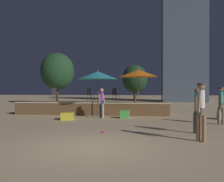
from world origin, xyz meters
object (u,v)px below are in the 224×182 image
person_0 (197,109)px  bistro_chair_0 (53,93)px  cube_seat_2 (67,116)px  person_2 (201,107)px  bistro_chair_2 (115,93)px  person_3 (221,103)px  person_1 (102,102)px  patio_umbrella_1 (98,75)px  frisbee_disc (104,132)px  patio_umbrella_0 (138,73)px  background_tree_0 (135,79)px  cube_seat_0 (223,116)px  cube_seat_1 (125,114)px  bistro_chair_1 (90,93)px  background_tree_1 (57,71)px

person_0 → bistro_chair_0: 10.80m
cube_seat_2 → person_2: 7.69m
cube_seat_2 → bistro_chair_2: size_ratio=0.76×
person_3 → person_1: bearing=176.1°
patio_umbrella_1 → frisbee_disc: 6.27m
patio_umbrella_0 → background_tree_0: bearing=92.7°
cube_seat_2 → background_tree_0: background_tree_0 is taller
person_0 → bistro_chair_0: size_ratio=1.89×
cube_seat_0 → bistro_chair_0: bearing=166.8°
person_2 → cube_seat_1: bearing=147.5°
patio_umbrella_1 → bistro_chair_2: 2.54m
cube_seat_1 → bistro_chair_1: (-2.35, 1.59, 1.15)m
cube_seat_1 → person_0: size_ratio=0.31×
cube_seat_1 → background_tree_0: (0.24, 11.99, 2.49)m
person_2 → bistro_chair_2: (-3.68, 8.97, 0.30)m
person_0 → frisbee_disc: 3.61m
bistro_chair_0 → bistro_chair_1: bearing=-9.2°
cube_seat_2 → person_3: (7.66, -0.91, 0.81)m
cube_seat_0 → person_1: 6.73m
cube_seat_1 → bistro_chair_0: size_ratio=0.58×
patio_umbrella_1 → bistro_chair_2: size_ratio=3.13×
person_0 → person_3: bearing=90.3°
patio_umbrella_0 → cube_seat_2: bearing=-149.1°
person_0 → bistro_chair_2: 8.48m
patio_umbrella_0 → background_tree_1: bearing=127.8°
bistro_chair_1 → background_tree_1: (-6.15, 11.47, 2.28)m
person_0 → bistro_chair_2: size_ratio=1.89×
background_tree_1 → person_0: bearing=-56.9°
patio_umbrella_0 → person_0: 6.40m
bistro_chair_1 → frisbee_disc: 6.80m
cube_seat_1 → person_1: person_1 is taller
cube_seat_2 → person_1: bearing=32.5°
cube_seat_1 → person_2: (2.82, -6.02, 0.85)m
patio_umbrella_0 → person_0: (2.27, -5.74, -1.69)m
person_3 → background_tree_0: (-4.39, 13.99, 1.72)m
person_3 → background_tree_1: (-13.14, 15.07, 2.65)m
person_3 → bistro_chair_2: (-5.50, 4.96, 0.37)m
cube_seat_0 → bistro_chair_2: 6.97m
bistro_chair_1 → person_2: bearing=165.4°
bistro_chair_1 → background_tree_1: 13.22m
person_2 → bistro_chair_1: (-5.17, 7.61, 0.30)m
patio_umbrella_0 → cube_seat_2: size_ratio=4.26×
background_tree_0 → person_2: bearing=-81.9°
cube_seat_0 → person_3: person_3 is taller
patio_umbrella_0 → cube_seat_1: (-0.74, -1.16, -2.39)m
person_3 → bistro_chair_2: 7.41m
bistro_chair_1 → background_tree_0: (2.59, 10.40, 1.34)m
background_tree_1 → bistro_chair_0: bearing=-72.2°
patio_umbrella_0 → cube_seat_1: size_ratio=5.57×
cube_seat_2 → bistro_chair_2: 4.74m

